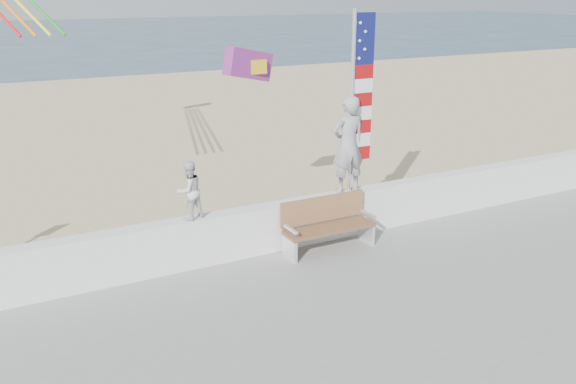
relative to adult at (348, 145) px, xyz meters
name	(u,v)px	position (x,y,z in m)	size (l,w,h in m)	color
ground	(328,302)	(-1.62, -2.00, -2.04)	(220.00, 220.00, 0.00)	#2C4459
sand	(166,167)	(-1.62, 7.00, -2.00)	(90.00, 40.00, 0.08)	#CBB887
seawall	(274,227)	(-1.62, 0.00, -1.41)	(30.00, 0.35, 0.90)	white
adult	(348,145)	(0.00, 0.00, 0.00)	(0.70, 0.46, 1.92)	gray
child	(189,191)	(-3.25, 0.00, -0.44)	(0.51, 0.39, 1.04)	silver
bench	(327,223)	(-0.72, -0.45, -1.35)	(1.80, 0.57, 1.00)	brown
flag	(358,95)	(0.18, 0.00, 0.95)	(0.50, 0.08, 3.50)	white
parafoil_kite	(249,65)	(-1.41, 1.47, 1.46)	(1.12, 0.54, 0.74)	red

